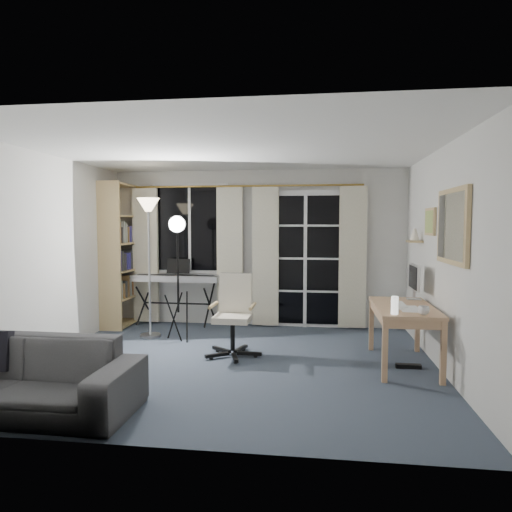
{
  "coord_description": "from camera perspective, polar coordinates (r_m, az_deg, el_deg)",
  "views": [
    {
      "loc": [
        0.92,
        -4.99,
        1.57
      ],
      "look_at": [
        0.21,
        0.35,
        1.19
      ],
      "focal_mm": 32.0,
      "sensor_mm": 36.0,
      "label": 1
    }
  ],
  "objects": [
    {
      "name": "curtains",
      "position": [
        6.97,
        -1.15,
        0.07
      ],
      "size": [
        3.6,
        0.07,
        2.13
      ],
      "color": "gold",
      "rests_on": "floor"
    },
    {
      "name": "mug",
      "position": [
        4.85,
        20.23,
        -6.28
      ],
      "size": [
        0.11,
        0.09,
        0.11
      ],
      "primitive_type": "imported",
      "rotation": [
        0.0,
        0.0,
        -0.01
      ],
      "color": "silver",
      "rests_on": "desk"
    },
    {
      "name": "floor",
      "position": [
        5.31,
        -2.78,
        -13.32
      ],
      "size": [
        4.5,
        4.0,
        0.02
      ],
      "primitive_type": "cube",
      "color": "#34404C",
      "rests_on": "ground"
    },
    {
      "name": "keyboard_piano",
      "position": [
        7.06,
        -9.92,
        -2.86
      ],
      "size": [
        1.34,
        0.66,
        0.97
      ],
      "rotation": [
        0.0,
        0.0,
        -0.01
      ],
      "color": "black",
      "rests_on": "floor"
    },
    {
      "name": "desk_clutter",
      "position": [
        5.13,
        17.74,
        -7.94
      ],
      "size": [
        0.4,
        0.76,
        0.85
      ],
      "rotation": [
        0.0,
        0.0,
        -0.01
      ],
      "color": "white",
      "rests_on": "desk"
    },
    {
      "name": "desk",
      "position": [
        5.34,
        17.96,
        -6.81
      ],
      "size": [
        0.63,
        1.26,
        0.67
      ],
      "rotation": [
        0.0,
        0.0,
        -0.01
      ],
      "color": "tan",
      "rests_on": "floor"
    },
    {
      "name": "torchiere_lamp",
      "position": [
        6.47,
        -13.28,
        3.73
      ],
      "size": [
        0.4,
        0.4,
        1.93
      ],
      "rotation": [
        0.0,
        0.0,
        -0.4
      ],
      "color": "#B2B2B7",
      "rests_on": "floor"
    },
    {
      "name": "monitor",
      "position": [
        5.76,
        19.15,
        -2.66
      ],
      "size": [
        0.16,
        0.48,
        0.42
      ],
      "rotation": [
        0.0,
        0.0,
        -0.01
      ],
      "color": "silver",
      "rests_on": "desk"
    },
    {
      "name": "sofa",
      "position": [
        4.41,
        -28.05,
        -11.84
      ],
      "size": [
        2.06,
        0.62,
        0.8
      ],
      "rotation": [
        0.0,
        0.0,
        -0.01
      ],
      "color": "#313234",
      "rests_on": "floor"
    },
    {
      "name": "window",
      "position": [
        7.23,
        -8.22,
        3.39
      ],
      "size": [
        1.2,
        0.08,
        1.4
      ],
      "color": "white",
      "rests_on": "floor"
    },
    {
      "name": "studio_light",
      "position": [
        6.11,
        -9.81,
        2.14
      ],
      "size": [
        0.36,
        0.37,
        1.72
      ],
      "rotation": [
        0.0,
        0.0,
        0.25
      ],
      "color": "black",
      "rests_on": "floor"
    },
    {
      "name": "wall_mirror",
      "position": [
        4.82,
        23.33,
        3.42
      ],
      "size": [
        0.04,
        0.94,
        0.74
      ],
      "color": "tan",
      "rests_on": "floor"
    },
    {
      "name": "french_door",
      "position": [
        6.99,
        6.18,
        -0.51
      ],
      "size": [
        1.32,
        0.09,
        2.11
      ],
      "color": "white",
      "rests_on": "floor"
    },
    {
      "name": "bookshelf",
      "position": [
        7.43,
        -16.63,
        -0.24
      ],
      "size": [
        0.37,
        1.03,
        2.2
      ],
      "rotation": [
        0.0,
        0.0,
        0.01
      ],
      "color": "tan",
      "rests_on": "floor"
    },
    {
      "name": "framed_print",
      "position": [
        5.69,
        20.95,
        4.03
      ],
      "size": [
        0.03,
        0.42,
        0.32
      ],
      "color": "tan",
      "rests_on": "floor"
    },
    {
      "name": "wall_shelf",
      "position": [
        6.17,
        19.21,
        2.26
      ],
      "size": [
        0.16,
        0.3,
        0.18
      ],
      "color": "tan",
      "rests_on": "floor"
    },
    {
      "name": "office_chair",
      "position": [
        5.54,
        -2.72,
        -6.38
      ],
      "size": [
        0.65,
        0.68,
        0.97
      ],
      "rotation": [
        0.0,
        0.0,
        -0.01
      ],
      "color": "black",
      "rests_on": "floor"
    }
  ]
}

